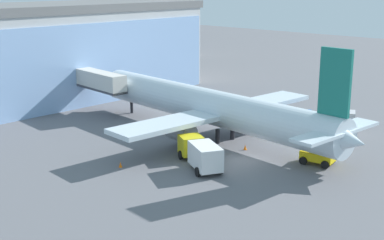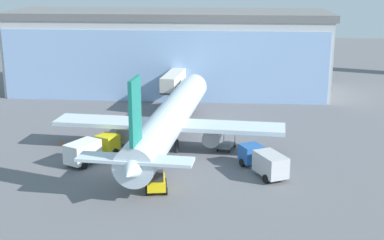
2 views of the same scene
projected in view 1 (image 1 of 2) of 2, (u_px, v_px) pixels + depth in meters
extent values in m
plane|color=slate|center=(244.00, 160.00, 53.89)|extent=(240.00, 240.00, 0.00)
cube|color=#B9B9B9|center=(34.00, 58.00, 78.17)|extent=(54.70, 16.05, 13.07)
cube|color=#8FB3E2|center=(66.00, 69.00, 72.94)|extent=(53.56, 0.46, 11.76)
cube|color=slate|center=(30.00, 8.00, 76.35)|extent=(55.79, 16.37, 1.20)
cube|color=beige|center=(92.00, 79.00, 73.18)|extent=(3.40, 13.55, 2.40)
cube|color=#3F3F47|center=(93.00, 86.00, 73.45)|extent=(3.44, 13.55, 0.30)
cylinder|color=#4C4C51|center=(75.00, 93.00, 77.55)|extent=(0.70, 0.70, 3.31)
cylinder|color=silver|center=(208.00, 106.00, 61.39)|extent=(6.82, 36.30, 3.98)
cone|color=silver|center=(118.00, 84.00, 74.34)|extent=(4.21, 3.31, 3.98)
cone|color=silver|center=(345.00, 140.00, 48.44)|extent=(3.89, 4.27, 3.59)
cube|color=silver|center=(219.00, 112.00, 60.20)|extent=(28.13, 6.39, 0.50)
cube|color=silver|center=(336.00, 131.00, 49.00)|extent=(11.16, 3.26, 0.30)
cube|color=#197266|center=(335.00, 82.00, 48.22)|extent=(0.61, 3.22, 6.20)
cylinder|color=gray|center=(181.00, 131.00, 57.47)|extent=(2.35, 3.36, 2.10)
cylinder|color=gray|center=(247.00, 115.00, 64.33)|extent=(2.35, 3.36, 2.10)
cylinder|color=black|center=(218.00, 136.00, 59.32)|extent=(0.50, 0.50, 1.60)
cylinder|color=black|center=(232.00, 132.00, 60.86)|extent=(0.50, 0.50, 1.60)
cylinder|color=black|center=(132.00, 107.00, 72.90)|extent=(0.40, 0.40, 1.60)
cube|color=yellow|center=(191.00, 145.00, 54.24)|extent=(2.97, 2.97, 1.90)
cube|color=white|center=(205.00, 156.00, 50.36)|extent=(3.81, 4.56, 2.20)
cylinder|color=black|center=(181.00, 155.00, 54.13)|extent=(0.68, 0.94, 0.90)
cylinder|color=black|center=(201.00, 153.00, 54.82)|extent=(0.68, 0.94, 0.90)
cylinder|color=black|center=(198.00, 172.00, 49.38)|extent=(0.68, 0.94, 0.90)
cylinder|color=black|center=(220.00, 169.00, 50.07)|extent=(0.68, 0.94, 0.90)
cube|color=#2659A5|center=(301.00, 119.00, 64.53)|extent=(2.97, 2.97, 1.90)
cube|color=#B2B2B7|center=(337.00, 120.00, 63.38)|extent=(3.80, 4.56, 2.20)
cylinder|color=black|center=(300.00, 129.00, 63.75)|extent=(0.68, 0.94, 0.90)
cylinder|color=black|center=(302.00, 124.00, 65.79)|extent=(0.68, 0.94, 0.90)
cylinder|color=black|center=(345.00, 132.00, 62.37)|extent=(0.68, 0.94, 0.90)
cylinder|color=black|center=(345.00, 127.00, 64.42)|extent=(0.68, 0.94, 0.90)
cube|color=slate|center=(252.00, 122.00, 66.18)|extent=(2.40, 3.16, 0.16)
cylinder|color=black|center=(242.00, 123.00, 66.88)|extent=(0.25, 0.46, 0.44)
cylinder|color=slate|center=(243.00, 117.00, 66.67)|extent=(0.08, 0.08, 0.90)
cylinder|color=black|center=(252.00, 122.00, 67.54)|extent=(0.25, 0.46, 0.44)
cylinder|color=slate|center=(252.00, 116.00, 67.33)|extent=(0.08, 0.08, 0.90)
cylinder|color=black|center=(253.00, 128.00, 64.97)|extent=(0.25, 0.46, 0.44)
cylinder|color=slate|center=(253.00, 121.00, 64.76)|extent=(0.08, 0.08, 0.90)
cylinder|color=black|center=(262.00, 126.00, 65.63)|extent=(0.25, 0.46, 0.44)
cylinder|color=slate|center=(263.00, 120.00, 65.42)|extent=(0.08, 0.08, 0.90)
cube|color=yellow|center=(318.00, 156.00, 52.67)|extent=(2.32, 3.46, 0.90)
cube|color=#26262B|center=(325.00, 148.00, 52.08)|extent=(1.55, 1.23, 1.00)
cylinder|color=black|center=(303.00, 160.00, 52.65)|extent=(0.48, 0.85, 0.80)
cylinder|color=black|center=(310.00, 156.00, 54.10)|extent=(0.48, 0.85, 0.80)
cylinder|color=black|center=(325.00, 165.00, 51.46)|extent=(0.48, 0.85, 0.80)
cylinder|color=black|center=(332.00, 160.00, 52.91)|extent=(0.48, 0.85, 0.80)
cone|color=orange|center=(245.00, 147.00, 57.20)|extent=(0.36, 0.36, 0.55)
cone|color=orange|center=(120.00, 165.00, 51.86)|extent=(0.36, 0.36, 0.55)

